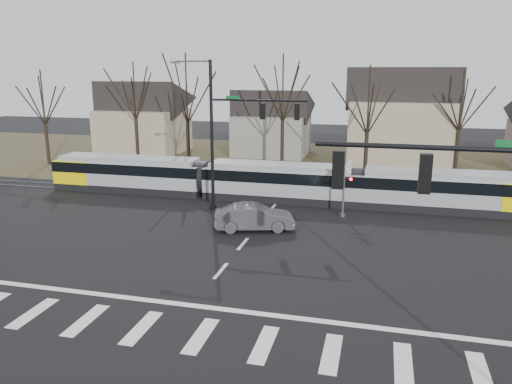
# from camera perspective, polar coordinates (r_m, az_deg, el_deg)

# --- Properties ---
(ground) EXTENTS (140.00, 140.00, 0.00)m
(ground) POSITION_cam_1_polar(r_m,az_deg,el_deg) (22.99, -5.63, -10.84)
(ground) COLOR black
(grass_verge) EXTENTS (140.00, 28.00, 0.01)m
(grass_verge) POSITION_cam_1_polar(r_m,az_deg,el_deg) (52.98, 6.15, 3.37)
(grass_verge) COLOR #38331E
(grass_verge) RESTS_ON ground
(crosswalk) EXTENTS (27.00, 2.60, 0.01)m
(crosswalk) POSITION_cam_1_polar(r_m,az_deg,el_deg) (19.69, -9.71, -15.45)
(crosswalk) COLOR silver
(crosswalk) RESTS_ON ground
(stop_line) EXTENTS (28.00, 0.35, 0.01)m
(stop_line) POSITION_cam_1_polar(r_m,az_deg,el_deg) (21.48, -7.29, -12.74)
(stop_line) COLOR silver
(stop_line) RESTS_ON ground
(lane_dashes) EXTENTS (0.18, 30.00, 0.01)m
(lane_dashes) POSITION_cam_1_polar(r_m,az_deg,el_deg) (37.57, 2.63, -0.92)
(lane_dashes) COLOR silver
(lane_dashes) RESTS_ON ground
(rail_pair) EXTENTS (90.00, 1.52, 0.06)m
(rail_pair) POSITION_cam_1_polar(r_m,az_deg,el_deg) (37.38, 2.57, -0.96)
(rail_pair) COLOR #59595E
(rail_pair) RESTS_ON ground
(tram) EXTENTS (36.56, 2.71, 2.77)m
(tram) POSITION_cam_1_polar(r_m,az_deg,el_deg) (37.24, 2.50, 1.33)
(tram) COLOR gray
(tram) RESTS_ON ground
(sedan) EXTENTS (4.41, 5.79, 1.60)m
(sedan) POSITION_cam_1_polar(r_m,az_deg,el_deg) (30.45, -0.20, -2.90)
(sedan) COLOR #48484F
(sedan) RESTS_ON ground
(signal_pole_near_right) EXTENTS (6.72, 0.44, 8.00)m
(signal_pole_near_right) POSITION_cam_1_polar(r_m,az_deg,el_deg) (14.58, 24.88, -5.12)
(signal_pole_near_right) COLOR black
(signal_pole_near_right) RESTS_ON ground
(signal_pole_far) EXTENTS (9.28, 0.44, 10.20)m
(signal_pole_far) POSITION_cam_1_polar(r_m,az_deg,el_deg) (33.75, -2.52, 7.24)
(signal_pole_far) COLOR black
(signal_pole_far) RESTS_ON ground
(rail_crossing_signal) EXTENTS (1.08, 0.36, 4.00)m
(rail_crossing_signal) POSITION_cam_1_polar(r_m,az_deg,el_deg) (33.37, 9.98, 0.32)
(rail_crossing_signal) COLOR #59595B
(rail_crossing_signal) RESTS_ON ground
(tree_row) EXTENTS (59.20, 7.20, 10.00)m
(tree_row) POSITION_cam_1_polar(r_m,az_deg,el_deg) (46.13, 7.71, 8.04)
(tree_row) COLOR black
(tree_row) RESTS_ON ground
(house_a) EXTENTS (9.72, 8.64, 8.60)m
(house_a) POSITION_cam_1_polar(r_m,az_deg,el_deg) (60.35, -12.81, 8.66)
(house_a) COLOR gray
(house_a) RESTS_ON ground
(house_b) EXTENTS (8.64, 7.56, 7.65)m
(house_b) POSITION_cam_1_polar(r_m,az_deg,el_deg) (57.21, 1.82, 8.23)
(house_b) COLOR gray
(house_b) RESTS_ON ground
(house_c) EXTENTS (10.80, 8.64, 10.10)m
(house_c) POSITION_cam_1_polar(r_m,az_deg,el_deg) (52.80, 16.28, 8.59)
(house_c) COLOR gray
(house_c) RESTS_ON ground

